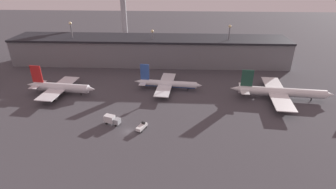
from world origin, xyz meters
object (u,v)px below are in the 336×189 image
at_px(airplane_2, 167,84).
at_px(service_vehicle_3, 112,119).
at_px(service_vehicle_2, 142,127).
at_px(airplane_1, 60,87).
at_px(control_tower, 124,10).
at_px(airplane_3, 280,92).

distance_m(airplane_2, service_vehicle_3, 40.24).
xyz_separation_m(airplane_2, service_vehicle_2, (-8.02, -38.10, -1.65)).
xyz_separation_m(airplane_1, control_tower, (13.27, 98.87, 22.24)).
distance_m(airplane_3, service_vehicle_2, 69.25).
relative_size(airplane_1, control_tower, 0.81).
relative_size(airplane_2, service_vehicle_3, 5.04).
bearing_deg(airplane_3, airplane_2, 176.73).
xyz_separation_m(airplane_2, control_tower, (-39.32, 90.60, 22.83)).
xyz_separation_m(airplane_2, service_vehicle_3, (-20.68, -34.50, -0.93)).
height_order(airplane_3, service_vehicle_2, airplane_3).
xyz_separation_m(airplane_1, service_vehicle_3, (31.92, -26.23, -1.52)).
xyz_separation_m(airplane_3, control_tower, (-93.86, 99.09, 22.28)).
xyz_separation_m(service_vehicle_2, service_vehicle_3, (-12.66, 3.59, 0.72)).
bearing_deg(airplane_3, control_tower, 139.02).
bearing_deg(service_vehicle_3, airplane_1, 159.38).
height_order(airplane_2, service_vehicle_3, airplane_2).
distance_m(airplane_1, service_vehicle_3, 41.34).
relative_size(airplane_2, control_tower, 0.80).
distance_m(airplane_3, service_vehicle_3, 79.60).
bearing_deg(control_tower, service_vehicle_2, -76.33).
bearing_deg(control_tower, airplane_1, -97.65).
distance_m(airplane_2, control_tower, 101.37).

